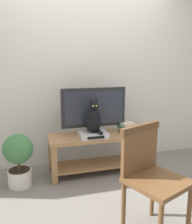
% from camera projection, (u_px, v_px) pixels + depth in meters
% --- Properties ---
extents(ground_plane, '(12.00, 12.00, 0.00)m').
position_uv_depth(ground_plane, '(106.00, 194.00, 2.83)').
color(ground_plane, slate).
extents(back_wall, '(7.00, 0.12, 2.80)m').
position_uv_depth(back_wall, '(84.00, 66.00, 3.55)').
color(back_wall, beige).
rests_on(back_wall, ground).
extents(tv_stand, '(1.22, 0.46, 0.53)m').
position_uv_depth(tv_stand, '(95.00, 147.00, 3.31)').
color(tv_stand, olive).
rests_on(tv_stand, ground).
extents(tv, '(0.85, 0.20, 0.61)m').
position_uv_depth(tv, '(94.00, 109.00, 3.26)').
color(tv, black).
rests_on(tv, tv_stand).
extents(media_box, '(0.36, 0.29, 0.07)m').
position_uv_depth(media_box, '(93.00, 134.00, 3.18)').
color(media_box, '#BCBCC1').
rests_on(media_box, tv_stand).
extents(cat, '(0.21, 0.28, 0.45)m').
position_uv_depth(cat, '(93.00, 119.00, 3.13)').
color(cat, black).
rests_on(cat, media_box).
extents(wooden_chair, '(0.59, 0.59, 0.95)m').
position_uv_depth(wooden_chair, '(150.00, 171.00, 2.14)').
color(wooden_chair, brown).
rests_on(wooden_chair, ground).
extents(book_stack, '(0.25, 0.21, 0.13)m').
position_uv_depth(book_stack, '(127.00, 127.00, 3.40)').
color(book_stack, '#38664C').
rests_on(book_stack, tv_stand).
extents(potted_plant, '(0.35, 0.35, 0.65)m').
position_uv_depth(potted_plant, '(19.00, 157.00, 2.95)').
color(potted_plant, beige).
rests_on(potted_plant, ground).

